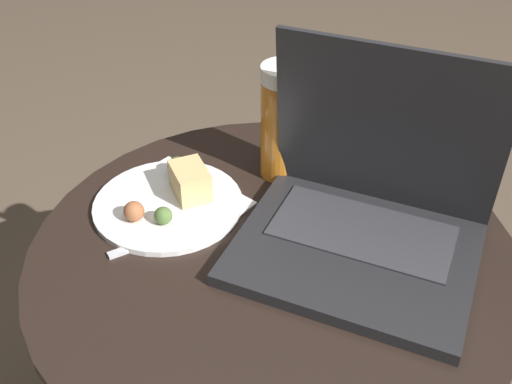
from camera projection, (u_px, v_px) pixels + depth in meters
The scene contains 6 objects.
table at pixel (271, 327), 0.94m from camera, with size 0.68×0.68×0.57m.
napkin at pixel (180, 199), 0.92m from camera, with size 0.23×0.20×0.00m.
laptop at pixel (365, 211), 0.81m from camera, with size 0.33×0.27×0.27m.
beer_glass at pixel (284, 122), 0.92m from camera, with size 0.07×0.07×0.19m.
snack_plate at pixel (172, 198), 0.90m from camera, with size 0.22×0.22×0.06m.
fork at pixel (184, 230), 0.86m from camera, with size 0.14×0.16×0.00m.
Camera 1 is at (0.20, -0.59, 1.13)m, focal length 42.00 mm.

